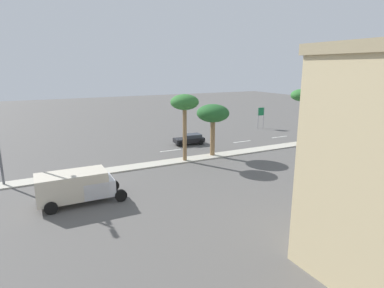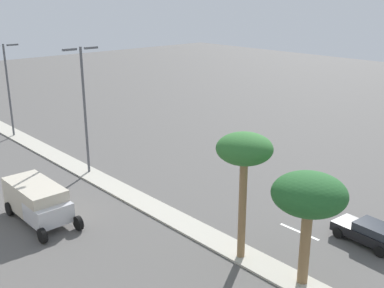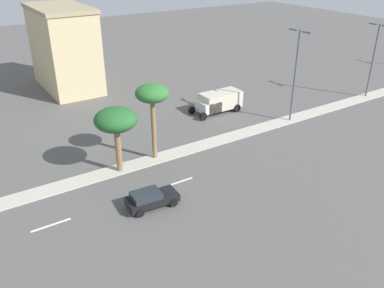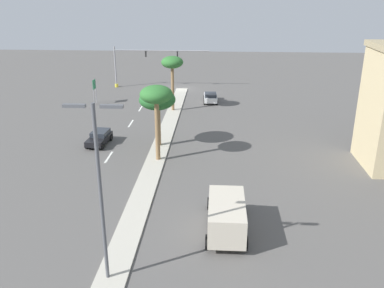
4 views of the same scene
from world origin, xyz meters
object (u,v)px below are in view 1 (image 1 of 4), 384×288
palm_tree_far (213,114)px  sedan_black_trailing (190,139)px  directional_road_sign (261,114)px  sedan_white_left (355,142)px  palm_tree_left (185,104)px  traffic_signal_gantry (329,103)px  palm_tree_inboard (302,97)px  box_truck (78,186)px

palm_tree_far → sedan_black_trailing: (6.17, -0.22, -4.05)m
directional_road_sign → sedan_white_left: directional_road_sign is taller
directional_road_sign → palm_tree_left: size_ratio=0.49×
directional_road_sign → palm_tree_far: (-11.01, 15.65, 2.37)m
sedan_white_left → sedan_black_trailing: 20.60m
traffic_signal_gantry → sedan_black_trailing: traffic_signal_gantry is taller
palm_tree_inboard → sedan_white_left: size_ratio=1.73×
palm_tree_inboard → sedan_white_left: palm_tree_inboard is taller
palm_tree_inboard → directional_road_sign: bearing=-13.5°
traffic_signal_gantry → sedan_white_left: 14.98m
palm_tree_far → box_truck: bearing=113.4°
directional_road_sign → box_truck: 35.69m
traffic_signal_gantry → palm_tree_far: (-6.81, 26.25, 0.65)m
palm_tree_far → sedan_black_trailing: size_ratio=1.44×
box_truck → directional_road_sign: bearing=-60.4°
box_truck → palm_tree_far: bearing=-66.6°
sedan_black_trailing → palm_tree_left: bearing=149.5°
palm_tree_left → sedan_white_left: bearing=-101.8°
palm_tree_left → sedan_white_left: size_ratio=1.73×
palm_tree_far → directional_road_sign: bearing=-54.9°
directional_road_sign → palm_tree_left: palm_tree_left is taller
sedan_white_left → sedan_black_trailing: bearing=57.4°
palm_tree_far → traffic_signal_gantry: bearing=-75.5°
box_truck → sedan_black_trailing: bearing=-50.6°
sedan_white_left → box_truck: bearing=93.0°
traffic_signal_gantry → directional_road_sign: (4.20, 10.60, -1.72)m
sedan_black_trailing → directional_road_sign: bearing=-72.6°
directional_road_sign → sedan_white_left: (-15.93, -1.92, -1.65)m
palm_tree_left → sedan_black_trailing: palm_tree_left is taller
palm_tree_inboard → palm_tree_left: (-0.38, 16.67, -0.04)m
palm_tree_inboard → box_truck: size_ratio=1.14×
traffic_signal_gantry → box_truck: 43.81m
directional_road_sign → sedan_white_left: bearing=-173.1°
traffic_signal_gantry → palm_tree_inboard: palm_tree_inboard is taller
directional_road_sign → palm_tree_far: palm_tree_far is taller
palm_tree_far → palm_tree_inboard: bearing=-90.4°
palm_tree_left → box_truck: size_ratio=1.14×
palm_tree_inboard → palm_tree_far: bearing=89.6°
box_truck → traffic_signal_gantry: bearing=-72.1°
palm_tree_left → palm_tree_far: bearing=-82.6°
sedan_white_left → sedan_black_trailing: (11.09, 17.35, -0.04)m
directional_road_sign → palm_tree_inboard: bearing=166.5°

